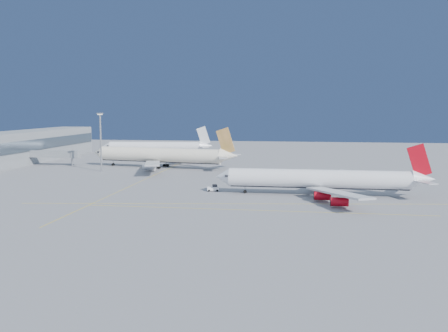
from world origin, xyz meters
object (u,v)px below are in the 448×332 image
Objects in this scene: airliner_etihad at (163,155)px; light_mast at (101,137)px; airliner_third at (157,147)px; pushback_tug at (213,188)px; airliner_virgin at (323,179)px.

airliner_etihad is 28.23m from light_mast.
airliner_etihad is 1.14× the size of airliner_third.
light_mast is (-21.51, -16.09, 8.68)m from airliner_etihad.
pushback_tug is at bearing -50.54° from airliner_etihad.
pushback_tug is 0.17× the size of light_mast.
light_mast reaches higher than pushback_tug.
airliner_etihad is at bearing -77.42° from airliner_third.
airliner_virgin is at bearing -59.28° from airliner_third.
airliner_virgin is 15.93× the size of pushback_tug.
airliner_third is 120.15m from pushback_tug.
airliner_etihad reaches higher than airliner_third.
airliner_third is (-83.72, 111.60, 0.12)m from airliner_virgin.
light_mast is at bearing 128.95° from pushback_tug.
airliner_etihad is 65.96m from pushback_tug.
airliner_virgin reaches higher than pushback_tug.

